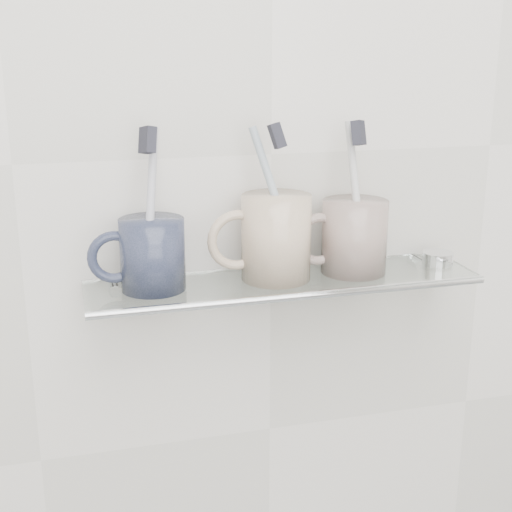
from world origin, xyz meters
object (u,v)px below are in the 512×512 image
object	(u,v)px
shelf_glass	(284,282)
mug_left	(153,254)
mug_right	(354,237)
mug_center	(276,237)

from	to	relation	value
shelf_glass	mug_left	size ratio (longest dim) A/B	5.70
shelf_glass	mug_right	distance (m)	0.11
shelf_glass	mug_center	bearing A→B (deg)	152.80
mug_left	mug_right	world-z (taller)	mug_right
mug_center	mug_right	bearing A→B (deg)	11.54
shelf_glass	mug_right	world-z (taller)	mug_right
mug_right	mug_center	bearing A→B (deg)	175.55
shelf_glass	mug_left	xyz separation A→B (m)	(-0.17, 0.00, 0.05)
mug_left	mug_center	world-z (taller)	mug_center
shelf_glass	mug_center	xyz separation A→B (m)	(-0.01, 0.00, 0.06)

